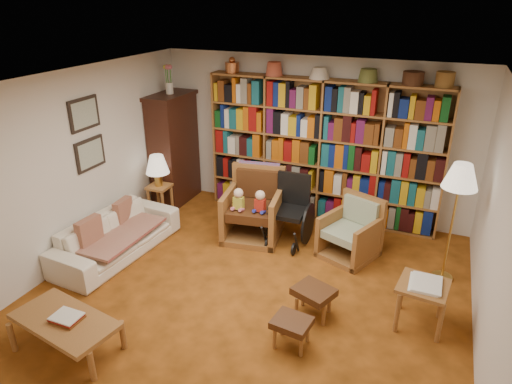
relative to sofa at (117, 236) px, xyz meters
The scene contains 23 objects.
floor 2.07m from the sofa, ahead, with size 5.00×5.00×0.00m, color #A45519.
ceiling 3.03m from the sofa, ahead, with size 5.00×5.00×0.00m, color silver.
wall_back 3.30m from the sofa, 49.41° to the left, with size 5.00×5.00×0.00m, color silver.
wall_front 3.46m from the sofa, 51.82° to the right, with size 5.00×5.00×0.00m, color silver.
wall_left 1.08m from the sofa, 166.63° to the right, with size 5.00×5.00×0.00m, color silver.
wall_right 4.65m from the sofa, ahead, with size 5.00×5.00×0.00m, color silver.
bookshelf 3.29m from the sofa, 44.64° to the left, with size 3.60×0.30×2.42m.
curio_cabinet 2.02m from the sofa, 96.18° to the left, with size 0.50×0.95×2.40m.
framed_pictures 1.43m from the sofa, 155.74° to the left, with size 0.03×0.52×0.97m.
sofa is the anchor object (origin of this frame).
sofa_throw 0.05m from the sofa, ahead, with size 0.69×1.28×0.04m, color #C0B78C.
cushion_left 0.41m from the sofa, 110.38° to the left, with size 0.11×0.34×0.34m, color maroon.
cushion_right 0.41m from the sofa, 110.38° to the right, with size 0.12×0.37×0.37m, color maroon.
side_table_lamp 1.24m from the sofa, 94.66° to the left, with size 0.35×0.35×0.54m.
table_lamp 1.37m from the sofa, 94.66° to the left, with size 0.37×0.37×0.50m.
armchair_leather 2.01m from the sofa, 39.77° to the left, with size 0.93×0.97×1.03m.
armchair_sage 3.23m from the sofa, 22.89° to the left, with size 0.92×0.91×0.83m.
wheelchair 2.46m from the sofa, 32.14° to the left, with size 0.57×0.80×1.00m.
floor_lamp 4.47m from the sofa, 14.59° to the left, with size 0.41×0.41×1.55m.
side_table_papers 3.99m from the sofa, ahead, with size 0.56×0.56×0.55m.
footstool_a 2.91m from the sofa, 15.82° to the right, with size 0.41×0.36×0.32m.
footstool_b 2.89m from the sofa, ahead, with size 0.51×0.48×0.35m.
coffee_table 1.87m from the sofa, 66.92° to the right, with size 1.18×0.73×0.44m.
Camera 1 is at (1.84, -4.24, 3.35)m, focal length 32.00 mm.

